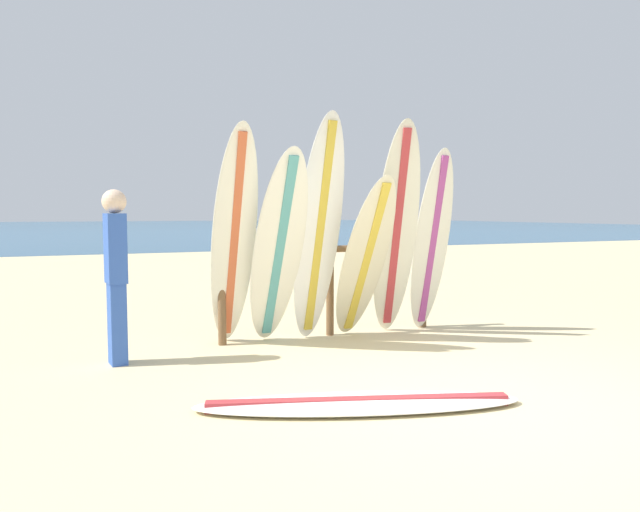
{
  "coord_description": "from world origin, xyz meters",
  "views": [
    {
      "loc": [
        -2.84,
        -3.55,
        1.45
      ],
      "look_at": [
        -0.03,
        3.0,
        0.92
      ],
      "focal_mm": 32.89,
      "sensor_mm": 36.0,
      "label": 1
    }
  ],
  "objects_px": {
    "surfboard_lying_on_sand": "(359,403)",
    "surfboard_leaning_center": "(365,259)",
    "small_boat_offshore": "(274,230)",
    "surfboard_leaning_far_left": "(234,239)",
    "surfboard_rack": "(330,272)",
    "surfboard_leaning_left": "(278,249)",
    "surfboard_leaning_center_left": "(319,229)",
    "beachgoer_standing": "(116,269)",
    "surfboard_leaning_right": "(432,241)",
    "surfboard_leaning_center_right": "(396,230)"
  },
  "relations": [
    {
      "from": "surfboard_leaning_far_left",
      "to": "small_boat_offshore",
      "type": "xyz_separation_m",
      "value": [
        11.38,
        32.27,
        -0.92
      ]
    },
    {
      "from": "surfboard_leaning_right",
      "to": "beachgoer_standing",
      "type": "height_order",
      "value": "surfboard_leaning_right"
    },
    {
      "from": "surfboard_leaning_right",
      "to": "surfboard_lying_on_sand",
      "type": "relative_size",
      "value": 0.88
    },
    {
      "from": "surfboard_leaning_far_left",
      "to": "surfboard_leaning_center",
      "type": "height_order",
      "value": "surfboard_leaning_far_left"
    },
    {
      "from": "surfboard_leaning_center_left",
      "to": "surfboard_leaning_center",
      "type": "distance_m",
      "value": 0.63
    },
    {
      "from": "surfboard_leaning_center",
      "to": "small_boat_offshore",
      "type": "relative_size",
      "value": 0.7
    },
    {
      "from": "beachgoer_standing",
      "to": "surfboard_leaning_center_left",
      "type": "bearing_deg",
      "value": 3.0
    },
    {
      "from": "surfboard_leaning_center",
      "to": "surfboard_lying_on_sand",
      "type": "relative_size",
      "value": 0.74
    },
    {
      "from": "surfboard_rack",
      "to": "surfboard_leaning_center_left",
      "type": "xyz_separation_m",
      "value": [
        -0.27,
        -0.29,
        0.51
      ]
    },
    {
      "from": "surfboard_leaning_left",
      "to": "surfboard_leaning_center_left",
      "type": "relative_size",
      "value": 0.84
    },
    {
      "from": "surfboard_leaning_center_right",
      "to": "surfboard_leaning_center",
      "type": "bearing_deg",
      "value": -169.61
    },
    {
      "from": "surfboard_lying_on_sand",
      "to": "small_boat_offshore",
      "type": "relative_size",
      "value": 0.94
    },
    {
      "from": "surfboard_leaning_left",
      "to": "small_boat_offshore",
      "type": "bearing_deg",
      "value": 71.37
    },
    {
      "from": "surfboard_lying_on_sand",
      "to": "surfboard_leaning_center",
      "type": "bearing_deg",
      "value": 61.35
    },
    {
      "from": "beachgoer_standing",
      "to": "small_boat_offshore",
      "type": "bearing_deg",
      "value": 68.82
    },
    {
      "from": "surfboard_leaning_center_left",
      "to": "beachgoer_standing",
      "type": "relative_size",
      "value": 1.51
    },
    {
      "from": "surfboard_leaning_center_left",
      "to": "surfboard_leaning_right",
      "type": "bearing_deg",
      "value": 0.93
    },
    {
      "from": "surfboard_leaning_center_left",
      "to": "beachgoer_standing",
      "type": "distance_m",
      "value": 2.17
    },
    {
      "from": "surfboard_leaning_left",
      "to": "small_boat_offshore",
      "type": "height_order",
      "value": "surfboard_leaning_left"
    },
    {
      "from": "surfboard_leaning_right",
      "to": "surfboard_leaning_center",
      "type": "bearing_deg",
      "value": -172.22
    },
    {
      "from": "surfboard_leaning_far_left",
      "to": "beachgoer_standing",
      "type": "xyz_separation_m",
      "value": [
        -1.19,
        -0.15,
        -0.25
      ]
    },
    {
      "from": "surfboard_leaning_right",
      "to": "beachgoer_standing",
      "type": "distance_m",
      "value": 3.65
    },
    {
      "from": "surfboard_rack",
      "to": "beachgoer_standing",
      "type": "bearing_deg",
      "value": -170.44
    },
    {
      "from": "surfboard_rack",
      "to": "surfboard_leaning_far_left",
      "type": "xyz_separation_m",
      "value": [
        -1.22,
        -0.25,
        0.42
      ]
    },
    {
      "from": "surfboard_rack",
      "to": "surfboard_leaning_left",
      "type": "xyz_separation_m",
      "value": [
        -0.76,
        -0.35,
        0.31
      ]
    },
    {
      "from": "surfboard_lying_on_sand",
      "to": "beachgoer_standing",
      "type": "distance_m",
      "value": 2.71
    },
    {
      "from": "surfboard_leaning_center_left",
      "to": "surfboard_leaning_center",
      "type": "height_order",
      "value": "surfboard_leaning_center_left"
    },
    {
      "from": "surfboard_lying_on_sand",
      "to": "surfboard_leaning_center_right",
      "type": "bearing_deg",
      "value": 53.67
    },
    {
      "from": "surfboard_leaning_center_right",
      "to": "beachgoer_standing",
      "type": "height_order",
      "value": "surfboard_leaning_center_right"
    },
    {
      "from": "surfboard_leaning_far_left",
      "to": "surfboard_leaning_right",
      "type": "height_order",
      "value": "surfboard_leaning_far_left"
    },
    {
      "from": "surfboard_rack",
      "to": "surfboard_leaning_right",
      "type": "xyz_separation_m",
      "value": [
        1.23,
        -0.27,
        0.36
      ]
    },
    {
      "from": "surfboard_leaning_center_left",
      "to": "surfboard_leaning_center",
      "type": "relative_size",
      "value": 1.36
    },
    {
      "from": "surfboard_leaning_left",
      "to": "beachgoer_standing",
      "type": "distance_m",
      "value": 1.66
    },
    {
      "from": "surfboard_leaning_right",
      "to": "surfboard_leaning_center_right",
      "type": "bearing_deg",
      "value": -174.44
    },
    {
      "from": "surfboard_rack",
      "to": "surfboard_leaning_left",
      "type": "bearing_deg",
      "value": -155.29
    },
    {
      "from": "surfboard_leaning_left",
      "to": "surfboard_leaning_far_left",
      "type": "bearing_deg",
      "value": 167.95
    },
    {
      "from": "surfboard_rack",
      "to": "surfboard_leaning_center_right",
      "type": "bearing_deg",
      "value": -24.7
    },
    {
      "from": "surfboard_leaning_center_right",
      "to": "surfboard_rack",
      "type": "bearing_deg",
      "value": 155.3
    },
    {
      "from": "surfboard_leaning_left",
      "to": "surfboard_leaning_center_left",
      "type": "bearing_deg",
      "value": 6.52
    },
    {
      "from": "surfboard_leaning_far_left",
      "to": "surfboard_lying_on_sand",
      "type": "relative_size",
      "value": 0.94
    },
    {
      "from": "surfboard_leaning_far_left",
      "to": "surfboard_leaning_center",
      "type": "relative_size",
      "value": 1.26
    },
    {
      "from": "surfboard_leaning_center_right",
      "to": "beachgoer_standing",
      "type": "xyz_separation_m",
      "value": [
        -3.11,
        -0.08,
        -0.33
      ]
    },
    {
      "from": "small_boat_offshore",
      "to": "surfboard_leaning_center",
      "type": "bearing_deg",
      "value": -106.98
    },
    {
      "from": "surfboard_leaning_far_left",
      "to": "beachgoer_standing",
      "type": "distance_m",
      "value": 1.23
    },
    {
      "from": "surfboard_leaning_far_left",
      "to": "surfboard_lying_on_sand",
      "type": "height_order",
      "value": "surfboard_leaning_far_left"
    },
    {
      "from": "surfboard_leaning_center_left",
      "to": "beachgoer_standing",
      "type": "xyz_separation_m",
      "value": [
        -2.14,
        -0.11,
        -0.35
      ]
    },
    {
      "from": "surfboard_rack",
      "to": "surfboard_leaning_center_right",
      "type": "height_order",
      "value": "surfboard_leaning_center_right"
    },
    {
      "from": "surfboard_leaning_left",
      "to": "surfboard_rack",
      "type": "bearing_deg",
      "value": 24.71
    },
    {
      "from": "surfboard_leaning_left",
      "to": "surfboard_leaning_center_right",
      "type": "bearing_deg",
      "value": 1.12
    },
    {
      "from": "surfboard_leaning_center_left",
      "to": "small_boat_offshore",
      "type": "xyz_separation_m",
      "value": [
        10.42,
        32.31,
        -1.01
      ]
    }
  ]
}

